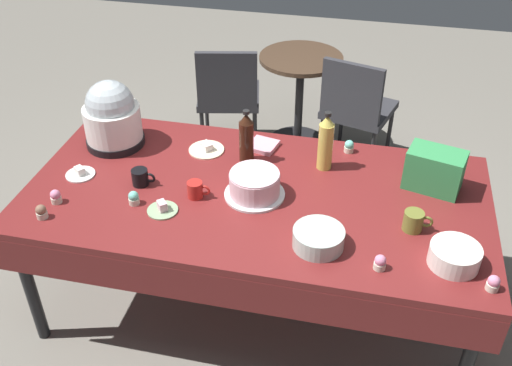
# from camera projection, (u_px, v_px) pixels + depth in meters

# --- Properties ---
(ground) EXTENTS (9.00, 9.00, 0.00)m
(ground) POSITION_uv_depth(u_px,v_px,m) (256.00, 301.00, 3.24)
(ground) COLOR slate
(potluck_table) EXTENTS (2.20, 1.10, 0.75)m
(potluck_table) POSITION_uv_depth(u_px,v_px,m) (256.00, 202.00, 2.84)
(potluck_table) COLOR maroon
(potluck_table) RESTS_ON ground
(frosted_layer_cake) EXTENTS (0.29, 0.29, 0.13)m
(frosted_layer_cake) POSITION_uv_depth(u_px,v_px,m) (256.00, 185.00, 2.74)
(frosted_layer_cake) COLOR silver
(frosted_layer_cake) RESTS_ON potluck_table
(slow_cooker) EXTENTS (0.31, 0.31, 0.36)m
(slow_cooker) POSITION_uv_depth(u_px,v_px,m) (112.00, 116.00, 3.06)
(slow_cooker) COLOR black
(slow_cooker) RESTS_ON potluck_table
(glass_salad_bowl) EXTENTS (0.22, 0.22, 0.08)m
(glass_salad_bowl) POSITION_uv_depth(u_px,v_px,m) (318.00, 238.00, 2.46)
(glass_salad_bowl) COLOR #B2C6BC
(glass_salad_bowl) RESTS_ON potluck_table
(ceramic_snack_bowl) EXTENTS (0.21, 0.21, 0.09)m
(ceramic_snack_bowl) POSITION_uv_depth(u_px,v_px,m) (454.00, 256.00, 2.37)
(ceramic_snack_bowl) COLOR silver
(ceramic_snack_bowl) RESTS_ON potluck_table
(dessert_plate_white) EXTENTS (0.14, 0.14, 0.05)m
(dessert_plate_white) POSITION_uv_depth(u_px,v_px,m) (80.00, 173.00, 2.91)
(dessert_plate_white) COLOR white
(dessert_plate_white) RESTS_ON potluck_table
(dessert_plate_sage) EXTENTS (0.14, 0.14, 0.05)m
(dessert_plate_sage) POSITION_uv_depth(u_px,v_px,m) (162.00, 209.00, 2.67)
(dessert_plate_sage) COLOR #8CA87F
(dessert_plate_sage) RESTS_ON potluck_table
(dessert_plate_cream) EXTENTS (0.19, 0.19, 0.05)m
(dessert_plate_cream) POSITION_uv_depth(u_px,v_px,m) (206.00, 149.00, 3.09)
(dessert_plate_cream) COLOR beige
(dessert_plate_cream) RESTS_ON potluck_table
(cupcake_vanilla) EXTENTS (0.05, 0.05, 0.07)m
(cupcake_vanilla) POSITION_uv_depth(u_px,v_px,m) (56.00, 197.00, 2.71)
(cupcake_vanilla) COLOR beige
(cupcake_vanilla) RESTS_ON potluck_table
(cupcake_cocoa) EXTENTS (0.05, 0.05, 0.07)m
(cupcake_cocoa) POSITION_uv_depth(u_px,v_px,m) (493.00, 283.00, 2.26)
(cupcake_cocoa) COLOR beige
(cupcake_cocoa) RESTS_ON potluck_table
(cupcake_mint) EXTENTS (0.05, 0.05, 0.07)m
(cupcake_mint) POSITION_uv_depth(u_px,v_px,m) (41.00, 212.00, 2.62)
(cupcake_mint) COLOR beige
(cupcake_mint) RESTS_ON potluck_table
(cupcake_berry) EXTENTS (0.05, 0.05, 0.07)m
(cupcake_berry) POSITION_uv_depth(u_px,v_px,m) (134.00, 198.00, 2.71)
(cupcake_berry) COLOR beige
(cupcake_berry) RESTS_ON potluck_table
(cupcake_rose) EXTENTS (0.05, 0.05, 0.07)m
(cupcake_rose) POSITION_uv_depth(u_px,v_px,m) (380.00, 263.00, 2.36)
(cupcake_rose) COLOR beige
(cupcake_rose) RESTS_ON potluck_table
(cupcake_lemon) EXTENTS (0.05, 0.05, 0.07)m
(cupcake_lemon) POSITION_uv_depth(u_px,v_px,m) (349.00, 146.00, 3.07)
(cupcake_lemon) COLOR beige
(cupcake_lemon) RESTS_ON potluck_table
(soda_bottle_cola) EXTENTS (0.07, 0.07, 0.29)m
(soda_bottle_cola) POSITION_uv_depth(u_px,v_px,m) (246.00, 138.00, 2.94)
(soda_bottle_cola) COLOR #33190F
(soda_bottle_cola) RESTS_ON potluck_table
(soda_bottle_ginger_ale) EXTENTS (0.08, 0.08, 0.31)m
(soda_bottle_ginger_ale) POSITION_uv_depth(u_px,v_px,m) (326.00, 143.00, 2.88)
(soda_bottle_ginger_ale) COLOR gold
(soda_bottle_ginger_ale) RESTS_ON potluck_table
(coffee_mug_black) EXTENTS (0.12, 0.08, 0.08)m
(coffee_mug_black) POSITION_uv_depth(u_px,v_px,m) (141.00, 177.00, 2.83)
(coffee_mug_black) COLOR black
(coffee_mug_black) RESTS_ON potluck_table
(coffee_mug_olive) EXTENTS (0.13, 0.09, 0.09)m
(coffee_mug_olive) POSITION_uv_depth(u_px,v_px,m) (414.00, 221.00, 2.55)
(coffee_mug_olive) COLOR olive
(coffee_mug_olive) RESTS_ON potluck_table
(coffee_mug_red) EXTENTS (0.11, 0.07, 0.08)m
(coffee_mug_red) POSITION_uv_depth(u_px,v_px,m) (196.00, 190.00, 2.74)
(coffee_mug_red) COLOR #B2231E
(coffee_mug_red) RESTS_ON potluck_table
(soda_carton) EXTENTS (0.29, 0.22, 0.20)m
(soda_carton) POSITION_uv_depth(u_px,v_px,m) (434.00, 170.00, 2.77)
(soda_carton) COLOR #338C4C
(soda_carton) RESTS_ON potluck_table
(paper_napkin_stack) EXTENTS (0.17, 0.17, 0.02)m
(paper_napkin_stack) POSITION_uv_depth(u_px,v_px,m) (263.00, 145.00, 3.11)
(paper_napkin_stack) COLOR pink
(paper_napkin_stack) RESTS_ON potluck_table
(maroon_chair_left) EXTENTS (0.52, 0.52, 0.85)m
(maroon_chair_left) POSITION_uv_depth(u_px,v_px,m) (228.00, 92.00, 4.21)
(maroon_chair_left) COLOR #333338
(maroon_chair_left) RESTS_ON ground
(maroon_chair_right) EXTENTS (0.55, 0.55, 0.85)m
(maroon_chair_right) POSITION_uv_depth(u_px,v_px,m) (356.00, 106.00, 4.05)
(maroon_chair_right) COLOR #333338
(maroon_chair_right) RESTS_ON ground
(round_cafe_table) EXTENTS (0.60, 0.60, 0.72)m
(round_cafe_table) POSITION_uv_depth(u_px,v_px,m) (300.00, 85.00, 4.30)
(round_cafe_table) COLOR #473323
(round_cafe_table) RESTS_ON ground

